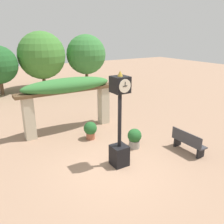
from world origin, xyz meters
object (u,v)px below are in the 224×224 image
object	(u,v)px
potted_plant_near_left	(134,138)
park_bench	(188,142)
pedestal_clock	(120,127)
potted_plant_near_right	(90,130)

from	to	relation	value
potted_plant_near_left	park_bench	distance (m)	2.16
pedestal_clock	park_bench	bearing A→B (deg)	-12.46
potted_plant_near_right	park_bench	size ratio (longest dim) A/B	0.55
potted_plant_near_left	potted_plant_near_right	bearing A→B (deg)	123.58
pedestal_clock	park_bench	world-z (taller)	pedestal_clock
pedestal_clock	park_bench	distance (m)	3.16
potted_plant_near_right	potted_plant_near_left	bearing A→B (deg)	-56.42
potted_plant_near_left	park_bench	size ratio (longest dim) A/B	0.57
potted_plant_near_right	park_bench	xyz separation A→B (m)	(2.78, -3.19, -0.02)
pedestal_clock	potted_plant_near_left	xyz separation A→B (m)	(1.29, 0.80, -1.05)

